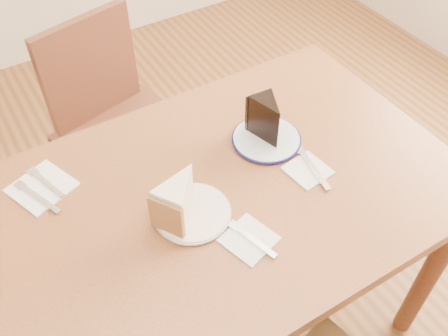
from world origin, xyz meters
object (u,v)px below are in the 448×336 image
Objects in this scene: plate_cream at (192,213)px; chair_far at (122,128)px; table at (227,211)px; plate_navy at (266,139)px; chocolate_cake at (268,122)px; carrot_cake at (181,198)px.

chair_far is at bearing 84.94° from plate_cream.
table is 0.23m from plate_navy.
table is 0.26m from chocolate_cake.
chair_far reaches higher than table.
plate_cream is (-0.06, -0.67, 0.27)m from chair_far.
chocolate_cake reaches higher than table.
chair_far is at bearing -62.39° from chocolate_cake.
chair_far is 0.74m from carrot_cake.
table is 10.12× the size of carrot_cake.
carrot_cake reaches higher than plate_cream.
chocolate_cake is at bearing 26.23° from table.
chair_far reaches higher than plate_navy.
plate_navy is (0.24, -0.55, 0.27)m from chair_far.
carrot_cake is at bearing -161.73° from plate_navy.
plate_navy is at bearing 29.96° from chocolate_cake.
chair_far is at bearing 141.13° from carrot_cake.
plate_cream reaches higher than table.
plate_cream is 1.53× the size of carrot_cake.
chair_far is 0.68m from chocolate_cake.
table is at bearing 29.74° from chocolate_cake.
carrot_cake is at bearing 68.92° from chair_far.
chair_far is 0.66m from plate_navy.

